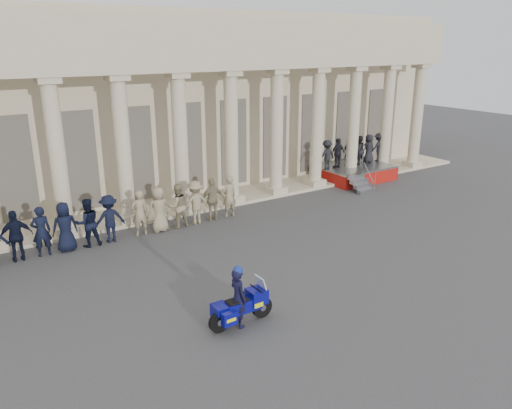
# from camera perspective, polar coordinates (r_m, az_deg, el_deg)

# --- Properties ---
(ground) EXTENTS (90.00, 90.00, 0.00)m
(ground) POSITION_cam_1_polar(r_m,az_deg,el_deg) (16.17, -0.12, -9.59)
(ground) COLOR #3A3A3C
(ground) RESTS_ON ground
(building) EXTENTS (40.00, 12.50, 9.00)m
(building) POSITION_cam_1_polar(r_m,az_deg,el_deg) (28.02, -17.18, 11.20)
(building) COLOR #BFB08F
(building) RESTS_ON ground
(officer_rank) EXTENTS (18.89, 0.72, 1.90)m
(officer_rank) POSITION_cam_1_polar(r_m,az_deg,el_deg) (19.63, -26.97, -3.49)
(officer_rank) COLOR black
(officer_rank) RESTS_ON ground
(reviewing_stand) EXTENTS (5.06, 3.89, 2.45)m
(reviewing_stand) POSITION_cam_1_polar(r_m,az_deg,el_deg) (28.90, 11.24, 5.48)
(reviewing_stand) COLOR gray
(reviewing_stand) RESTS_ON ground
(motorcycle) EXTENTS (2.02, 0.83, 1.30)m
(motorcycle) POSITION_cam_1_polar(r_m,az_deg,el_deg) (14.07, -1.64, -11.53)
(motorcycle) COLOR black
(motorcycle) RESTS_ON ground
(rider) EXTENTS (0.42, 0.63, 1.81)m
(rider) POSITION_cam_1_polar(r_m,az_deg,el_deg) (13.85, -2.05, -10.44)
(rider) COLOR black
(rider) RESTS_ON ground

